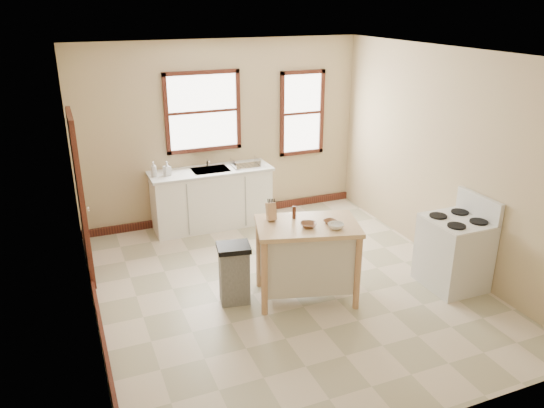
# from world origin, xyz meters

# --- Properties ---
(floor) EXTENTS (5.00, 5.00, 0.00)m
(floor) POSITION_xyz_m (0.00, 0.00, 0.00)
(floor) COLOR beige
(floor) RESTS_ON ground
(ceiling) EXTENTS (5.00, 5.00, 0.00)m
(ceiling) POSITION_xyz_m (0.00, 0.00, 2.80)
(ceiling) COLOR white
(ceiling) RESTS_ON ground
(wall_back) EXTENTS (4.50, 0.04, 2.80)m
(wall_back) POSITION_xyz_m (0.00, 2.50, 1.40)
(wall_back) COLOR tan
(wall_back) RESTS_ON ground
(wall_left) EXTENTS (0.04, 5.00, 2.80)m
(wall_left) POSITION_xyz_m (-2.25, 0.00, 1.40)
(wall_left) COLOR tan
(wall_left) RESTS_ON ground
(wall_right) EXTENTS (0.04, 5.00, 2.80)m
(wall_right) POSITION_xyz_m (2.25, 0.00, 1.40)
(wall_right) COLOR tan
(wall_right) RESTS_ON ground
(window_main) EXTENTS (1.17, 0.06, 1.22)m
(window_main) POSITION_xyz_m (-0.30, 2.48, 1.75)
(window_main) COLOR #35120E
(window_main) RESTS_ON wall_back
(window_side) EXTENTS (0.77, 0.06, 1.37)m
(window_side) POSITION_xyz_m (1.35, 2.48, 1.60)
(window_side) COLOR #35120E
(window_side) RESTS_ON wall_back
(door_left) EXTENTS (0.06, 0.90, 2.10)m
(door_left) POSITION_xyz_m (-2.21, 1.30, 1.05)
(door_left) COLOR #35120E
(door_left) RESTS_ON ground
(baseboard_back) EXTENTS (4.50, 0.04, 0.12)m
(baseboard_back) POSITION_xyz_m (0.00, 2.47, 0.06)
(baseboard_back) COLOR #35120E
(baseboard_back) RESTS_ON ground
(baseboard_left) EXTENTS (0.04, 5.00, 0.12)m
(baseboard_left) POSITION_xyz_m (-2.22, 0.00, 0.06)
(baseboard_left) COLOR #35120E
(baseboard_left) RESTS_ON ground
(sink_counter) EXTENTS (1.86, 0.62, 0.92)m
(sink_counter) POSITION_xyz_m (-0.30, 2.20, 0.46)
(sink_counter) COLOR white
(sink_counter) RESTS_ON ground
(faucet) EXTENTS (0.03, 0.03, 0.22)m
(faucet) POSITION_xyz_m (-0.30, 2.38, 1.03)
(faucet) COLOR silver
(faucet) RESTS_ON sink_counter
(soap_bottle_a) EXTENTS (0.11, 0.11, 0.22)m
(soap_bottle_a) POSITION_xyz_m (-1.15, 2.19, 1.03)
(soap_bottle_a) COLOR #B2B2B2
(soap_bottle_a) RESTS_ON sink_counter
(soap_bottle_b) EXTENTS (0.12, 0.12, 0.21)m
(soap_bottle_b) POSITION_xyz_m (-0.96, 2.17, 1.02)
(soap_bottle_b) COLOR #B2B2B2
(soap_bottle_b) RESTS_ON sink_counter
(dish_rack) EXTENTS (0.45, 0.35, 0.10)m
(dish_rack) POSITION_xyz_m (0.25, 2.15, 0.97)
(dish_rack) COLOR silver
(dish_rack) RESTS_ON sink_counter
(kitchen_island) EXTENTS (1.31, 1.02, 0.95)m
(kitchen_island) POSITION_xyz_m (0.13, -0.28, 0.47)
(kitchen_island) COLOR tan
(kitchen_island) RESTS_ON ground
(knife_block) EXTENTS (0.11, 0.11, 0.20)m
(knife_block) POSITION_xyz_m (-0.21, -0.03, 1.05)
(knife_block) COLOR tan
(knife_block) RESTS_ON kitchen_island
(pepper_grinder) EXTENTS (0.06, 0.06, 0.15)m
(pepper_grinder) POSITION_xyz_m (0.05, -0.08, 1.02)
(pepper_grinder) COLOR #421F12
(pepper_grinder) RESTS_ON kitchen_island
(bowl_a) EXTENTS (0.25, 0.25, 0.05)m
(bowl_a) POSITION_xyz_m (0.10, -0.36, 0.97)
(bowl_a) COLOR brown
(bowl_a) RESTS_ON kitchen_island
(bowl_b) EXTENTS (0.18, 0.18, 0.04)m
(bowl_b) POSITION_xyz_m (0.37, -0.37, 0.97)
(bowl_b) COLOR brown
(bowl_b) RESTS_ON kitchen_island
(bowl_c) EXTENTS (0.25, 0.25, 0.06)m
(bowl_c) POSITION_xyz_m (0.36, -0.52, 0.98)
(bowl_c) COLOR silver
(bowl_c) RESTS_ON kitchen_island
(trash_bin) EXTENTS (0.42, 0.38, 0.73)m
(trash_bin) POSITION_xyz_m (-0.69, -0.06, 0.36)
(trash_bin) COLOR gray
(trash_bin) RESTS_ON ground
(gas_stove) EXTENTS (0.71, 0.72, 1.15)m
(gas_stove) POSITION_xyz_m (1.91, -0.71, 0.58)
(gas_stove) COLOR silver
(gas_stove) RESTS_ON ground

